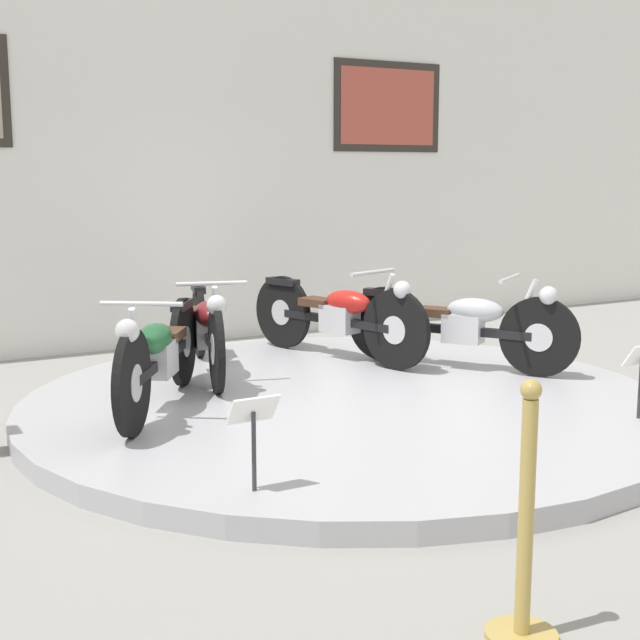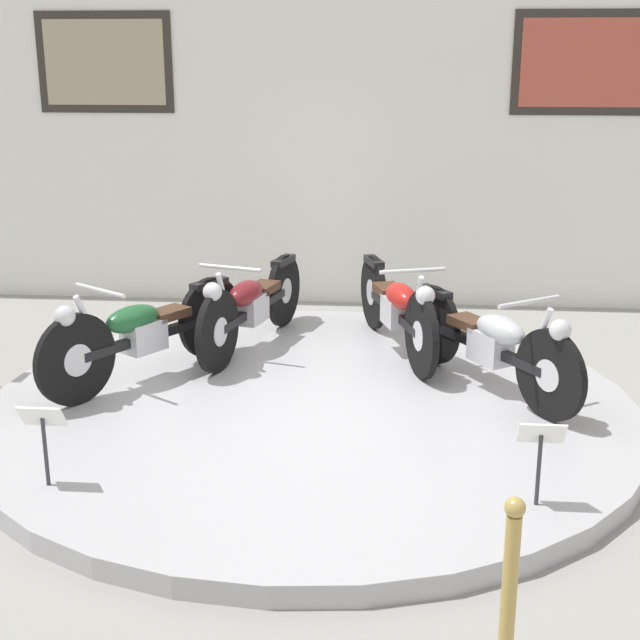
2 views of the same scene
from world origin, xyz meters
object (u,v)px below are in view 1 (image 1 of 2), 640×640
(motorcycle_maroon, at_px, (207,326))
(motorcycle_red, at_px, (340,314))
(stanchion_post_left_of_entry, at_px, (525,555))
(motorcycle_silver, at_px, (463,323))
(motorcycle_green, at_px, (159,353))
(info_placard_front_left, at_px, (254,422))

(motorcycle_maroon, distance_m, motorcycle_red, 1.24)
(motorcycle_red, height_order, stanchion_post_left_of_entry, stanchion_post_left_of_entry)
(motorcycle_maroon, bearing_deg, motorcycle_silver, -23.66)
(motorcycle_red, xyz_separation_m, stanchion_post_left_of_entry, (-1.67, -4.26, -0.19))
(stanchion_post_left_of_entry, bearing_deg, motorcycle_green, 94.56)
(motorcycle_green, relative_size, motorcycle_red, 0.88)
(stanchion_post_left_of_entry, bearing_deg, motorcycle_maroon, 84.29)
(motorcycle_silver, bearing_deg, info_placard_front_left, -146.97)
(motorcycle_silver, height_order, stanchion_post_left_of_entry, stanchion_post_left_of_entry)
(info_placard_front_left, xyz_separation_m, stanchion_post_left_of_entry, (0.37, -1.63, -0.16))
(motorcycle_red, relative_size, stanchion_post_left_of_entry, 1.90)
(motorcycle_green, xyz_separation_m, motorcycle_red, (1.94, 0.85, -0.00))
(info_placard_front_left, bearing_deg, motorcycle_silver, 33.03)
(motorcycle_silver, height_order, info_placard_front_left, motorcycle_silver)
(motorcycle_green, relative_size, motorcycle_maroon, 0.88)
(motorcycle_red, distance_m, motorcycle_silver, 1.10)
(motorcycle_green, bearing_deg, motorcycle_red, 23.66)
(motorcycle_green, xyz_separation_m, info_placard_front_left, (-0.10, -1.78, -0.03))
(motorcycle_maroon, distance_m, info_placard_front_left, 2.75)
(motorcycle_green, bearing_deg, motorcycle_silver, -0.03)
(motorcycle_maroon, height_order, info_placard_front_left, motorcycle_maroon)
(info_placard_front_left, height_order, stanchion_post_left_of_entry, stanchion_post_left_of_entry)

